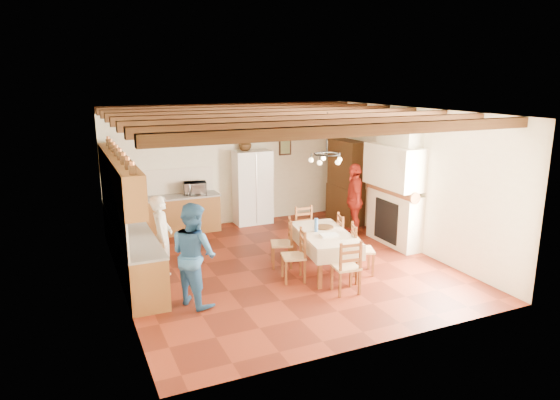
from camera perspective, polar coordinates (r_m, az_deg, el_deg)
The scene contains 31 objects.
floor at distance 9.90m, azimuth 0.18°, elevation -7.54°, with size 6.00×6.50×0.02m, color #4F190E.
ceiling at distance 9.23m, azimuth 0.19°, elevation 10.19°, with size 6.00×6.50×0.02m, color silver.
wall_back at distance 12.44m, azimuth -6.00°, elevation 4.06°, with size 6.00×0.02×3.00m, color beige.
wall_front at distance 6.72m, azimuth 11.71°, elevation -4.67°, with size 6.00×0.02×3.00m, color beige.
wall_left at distance 8.70m, azimuth -18.22°, elevation -0.84°, with size 0.02×6.50×3.00m, color beige.
wall_right at distance 11.01m, azimuth 14.64°, elevation 2.40°, with size 0.02×6.50×3.00m, color beige.
ceiling_beams at distance 9.24m, azimuth 0.19°, elevation 9.57°, with size 6.00×6.30×0.16m, color #34180E, non-canonical shape.
lower_cabinets_left at distance 10.03m, azimuth -16.66°, elevation -5.18°, with size 0.60×4.30×0.86m, color brown.
lower_cabinets_back at distance 12.00m, azimuth -12.46°, elevation -1.80°, with size 2.30×0.60×0.86m, color brown.
countertop_left at distance 9.90m, azimuth -16.83°, elevation -2.71°, with size 0.62×4.30×0.04m, color gray.
countertop_back at distance 11.89m, azimuth -12.57°, elevation 0.29°, with size 2.34×0.62×0.04m, color gray.
backsplash_left at distance 9.79m, azimuth -18.62°, elevation -1.09°, with size 0.03×4.30×0.60m, color white.
backsplash_back at distance 12.09m, azimuth -12.92°, elevation 2.05°, with size 2.30×0.03×0.60m, color white.
upper_cabinets at distance 9.66m, azimuth -17.97°, elevation 2.73°, with size 0.35×4.20×0.70m, color brown.
fireplace at distance 11.01m, azimuth 12.78°, elevation 1.98°, with size 0.56×1.60×2.80m, color beige, non-canonical shape.
wall_picture at distance 12.91m, azimuth 0.58°, elevation 6.07°, with size 0.34×0.03×0.42m, color #302016.
refrigerator at distance 12.59m, azimuth -3.34°, elevation 1.55°, with size 0.92×0.76×1.84m, color white.
hutch at distance 12.68m, azimuth 7.54°, elevation 2.10°, with size 0.48×1.15×2.09m, color #34210C, non-canonical shape.
dining_table at distance 9.46m, azimuth 5.12°, elevation -4.20°, with size 1.15×1.85×0.76m.
chandelier at distance 9.10m, azimuth 5.33°, elevation 5.26°, with size 0.47×0.47×0.03m, color black.
chair_left_near at distance 9.04m, azimuth 1.55°, elevation -6.34°, with size 0.42×0.40×0.96m, color brown, non-canonical shape.
chair_left_far at distance 9.71m, azimuth 0.18°, elevation -4.89°, with size 0.42×0.40×0.96m, color brown, non-canonical shape.
chair_right_near at distance 9.49m, azimuth 9.41°, elevation -5.54°, with size 0.42×0.40×0.96m, color brown, non-canonical shape.
chair_right_far at distance 10.13m, azimuth 7.80°, elevation -4.22°, with size 0.42×0.40×0.96m, color brown, non-canonical shape.
chair_end_near at distance 8.63m, azimuth 7.56°, elevation -7.48°, with size 0.42×0.40×0.96m, color brown, non-canonical shape.
chair_end_far at distance 10.52m, azimuth 3.11°, elevation -3.42°, with size 0.42×0.40×0.96m, color brown, non-canonical shape.
person_man at distance 9.30m, azimuth -13.32°, elevation -4.17°, with size 0.57×0.37×1.56m, color silver.
person_woman_blue at distance 8.15m, azimuth -9.84°, elevation -6.11°, with size 0.82×0.64×1.69m, color #2D5C91.
person_woman_red at distance 11.61m, azimuth 8.47°, elevation 0.01°, with size 1.00×0.42×1.70m, color red.
microwave at distance 11.98m, azimuth -9.68°, elevation 1.35°, with size 0.52×0.35×0.29m, color silver.
fridge_vase at distance 12.36m, azimuth -4.02°, elevation 6.42°, with size 0.32×0.32×0.33m, color #34210C.
Camera 1 is at (-3.78, -8.40, 3.60)m, focal length 32.00 mm.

